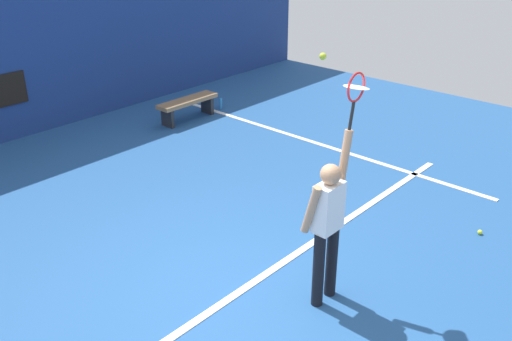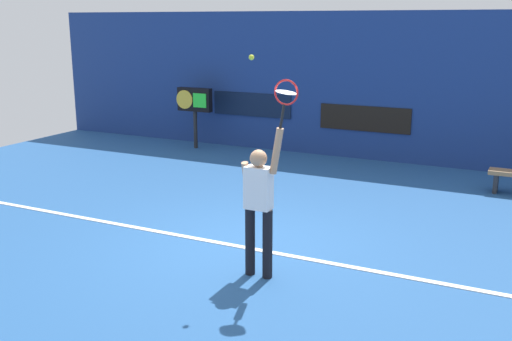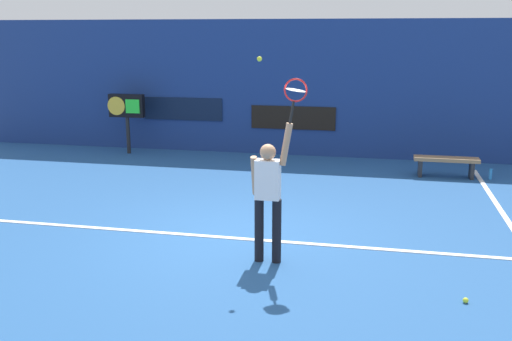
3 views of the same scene
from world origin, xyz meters
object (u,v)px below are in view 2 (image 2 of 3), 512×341
tennis_ball (251,57)px  scoreboard_clock (195,102)px  tennis_racket (286,95)px  tennis_player (259,202)px

tennis_ball → scoreboard_clock: tennis_ball is taller
tennis_ball → scoreboard_clock: size_ratio=0.04×
tennis_racket → scoreboard_clock: 8.56m
tennis_ball → scoreboard_clock: 8.27m
scoreboard_clock → tennis_player: bearing=-52.4°
tennis_player → tennis_ball: 1.81m
tennis_racket → scoreboard_clock: (-5.39, 6.55, -1.18)m
tennis_player → scoreboard_clock: 8.26m
tennis_racket → tennis_ball: size_ratio=9.15×
tennis_racket → scoreboard_clock: size_ratio=0.40×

